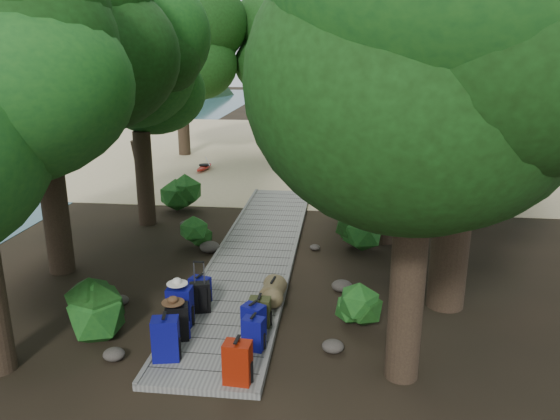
% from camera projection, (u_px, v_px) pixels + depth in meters
% --- Properties ---
extents(ground, '(120.00, 120.00, 0.00)m').
position_uv_depth(ground, '(250.00, 269.00, 13.09)').
color(ground, black).
rests_on(ground, ground).
extents(sand_beach, '(40.00, 22.00, 0.02)m').
position_uv_depth(sand_beach, '(302.00, 149.00, 28.31)').
color(sand_beach, tan).
rests_on(sand_beach, ground).
extents(boardwalk, '(2.00, 12.00, 0.12)m').
position_uv_depth(boardwalk, '(257.00, 252.00, 14.03)').
color(boardwalk, gray).
rests_on(boardwalk, ground).
extents(backpack_left_a, '(0.49, 0.39, 0.82)m').
position_uv_depth(backpack_left_a, '(166.00, 337.00, 8.99)').
color(backpack_left_a, '#10087A').
rests_on(backpack_left_a, boardwalk).
extents(backpack_left_b, '(0.46, 0.38, 0.73)m').
position_uv_depth(backpack_left_b, '(177.00, 320.00, 9.63)').
color(backpack_left_b, black).
rests_on(backpack_left_b, boardwalk).
extents(backpack_left_c, '(0.46, 0.33, 0.84)m').
position_uv_depth(backpack_left_c, '(180.00, 304.00, 10.11)').
color(backpack_left_c, '#10087A').
rests_on(backpack_left_c, boardwalk).
extents(backpack_left_d, '(0.45, 0.38, 0.59)m').
position_uv_depth(backpack_left_d, '(200.00, 289.00, 11.05)').
color(backpack_left_d, '#10087A').
rests_on(backpack_left_d, boardwalk).
extents(backpack_right_a, '(0.44, 0.33, 0.76)m').
position_uv_depth(backpack_right_a, '(238.00, 360.00, 8.38)').
color(backpack_right_a, '#9C1F04').
rests_on(backpack_right_a, boardwalk).
extents(backpack_right_b, '(0.40, 0.32, 0.65)m').
position_uv_depth(backpack_right_b, '(254.00, 332.00, 9.32)').
color(backpack_right_b, '#10087A').
rests_on(backpack_right_b, boardwalk).
extents(backpack_right_c, '(0.46, 0.41, 0.66)m').
position_uv_depth(backpack_right_c, '(254.00, 319.00, 9.76)').
color(backpack_right_c, '#10087A').
rests_on(backpack_right_c, boardwalk).
extents(backpack_right_d, '(0.40, 0.29, 0.60)m').
position_uv_depth(backpack_right_d, '(260.00, 310.00, 10.13)').
color(backpack_right_d, '#363718').
rests_on(backpack_right_d, boardwalk).
extents(duffel_right_khaki, '(0.52, 0.71, 0.44)m').
position_uv_depth(duffel_right_khaki, '(273.00, 291.00, 11.13)').
color(duffel_right_khaki, brown).
rests_on(duffel_right_khaki, boardwalk).
extents(suitcase_on_boardwalk, '(0.44, 0.32, 0.61)m').
position_uv_depth(suitcase_on_boardwalk, '(200.00, 297.00, 10.65)').
color(suitcase_on_boardwalk, black).
rests_on(suitcase_on_boardwalk, boardwalk).
extents(lone_suitcase_on_sand, '(0.39, 0.25, 0.59)m').
position_uv_depth(lone_suitcase_on_sand, '(296.00, 178.00, 20.77)').
color(lone_suitcase_on_sand, black).
rests_on(lone_suitcase_on_sand, sand_beach).
extents(hat_brown, '(0.40, 0.40, 0.12)m').
position_uv_depth(hat_brown, '(173.00, 299.00, 9.47)').
color(hat_brown, '#51351E').
rests_on(hat_brown, backpack_left_b).
extents(hat_white, '(0.39, 0.39, 0.13)m').
position_uv_depth(hat_white, '(177.00, 281.00, 9.96)').
color(hat_white, silver).
rests_on(hat_white, backpack_left_c).
extents(kayak, '(1.02, 3.27, 0.32)m').
position_uv_depth(kayak, '(204.00, 166.00, 23.41)').
color(kayak, '#A6170E').
rests_on(kayak, sand_beach).
extents(sun_lounger, '(0.68, 1.99, 0.64)m').
position_uv_depth(sun_lounger, '(358.00, 167.00, 22.47)').
color(sun_lounger, silver).
rests_on(sun_lounger, sand_beach).
extents(tree_right_a, '(4.65, 4.65, 7.76)m').
position_uv_depth(tree_right_a, '(418.00, 138.00, 7.74)').
color(tree_right_a, black).
rests_on(tree_right_a, ground).
extents(tree_right_b, '(6.03, 6.03, 10.76)m').
position_uv_depth(tree_right_b, '(470.00, 31.00, 9.71)').
color(tree_right_b, black).
rests_on(tree_right_b, ground).
extents(tree_right_c, '(5.72, 5.72, 9.90)m').
position_uv_depth(tree_right_c, '(392.00, 54.00, 13.55)').
color(tree_right_c, black).
rests_on(tree_right_c, ground).
extents(tree_right_d, '(6.62, 6.62, 12.14)m').
position_uv_depth(tree_right_d, '(462.00, 9.00, 14.49)').
color(tree_right_d, black).
rests_on(tree_right_d, ground).
extents(tree_right_e, '(5.54, 5.54, 9.96)m').
position_uv_depth(tree_right_e, '(423.00, 51.00, 17.43)').
color(tree_right_e, black).
rests_on(tree_right_e, ground).
extents(tree_right_f, '(6.32, 6.32, 11.28)m').
position_uv_depth(tree_right_f, '(480.00, 32.00, 20.01)').
color(tree_right_f, black).
rests_on(tree_right_f, ground).
extents(tree_left_b, '(4.67, 4.67, 8.40)m').
position_uv_depth(tree_left_b, '(41.00, 91.00, 11.77)').
color(tree_left_b, black).
rests_on(tree_left_b, ground).
extents(tree_left_c, '(4.21, 4.21, 7.33)m').
position_uv_depth(tree_left_c, '(139.00, 100.00, 15.39)').
color(tree_left_c, black).
rests_on(tree_left_c, ground).
extents(tree_back_a, '(4.73, 4.73, 8.19)m').
position_uv_depth(tree_back_a, '(281.00, 68.00, 26.85)').
color(tree_back_a, black).
rests_on(tree_back_a, ground).
extents(tree_back_b, '(6.20, 6.20, 11.08)m').
position_uv_depth(tree_back_b, '(348.00, 37.00, 26.90)').
color(tree_back_b, black).
rests_on(tree_back_b, ground).
extents(tree_back_c, '(5.15, 5.15, 9.28)m').
position_uv_depth(tree_back_c, '(411.00, 57.00, 26.52)').
color(tree_back_c, black).
rests_on(tree_back_c, ground).
extents(tree_back_d, '(4.91, 4.91, 8.18)m').
position_uv_depth(tree_back_d, '(181.00, 69.00, 25.69)').
color(tree_back_d, black).
rests_on(tree_back_d, ground).
extents(palm_right_a, '(4.79, 4.79, 8.17)m').
position_uv_depth(palm_right_a, '(363.00, 80.00, 17.47)').
color(palm_right_a, '#174212').
rests_on(palm_right_a, ground).
extents(palm_right_b, '(4.08, 4.08, 7.87)m').
position_uv_depth(palm_right_b, '(426.00, 78.00, 21.28)').
color(palm_right_b, '#174212').
rests_on(palm_right_b, ground).
extents(palm_right_c, '(4.91, 4.91, 7.81)m').
position_uv_depth(palm_right_c, '(348.00, 75.00, 24.11)').
color(palm_right_c, '#174212').
rests_on(palm_right_c, ground).
extents(palm_left_a, '(3.93, 3.93, 6.25)m').
position_uv_depth(palm_left_a, '(133.00, 108.00, 18.32)').
color(palm_left_a, '#174212').
rests_on(palm_left_a, ground).
extents(rock_left_a, '(0.38, 0.34, 0.21)m').
position_uv_depth(rock_left_a, '(114.00, 354.00, 9.27)').
color(rock_left_a, '#4C473F').
rests_on(rock_left_a, ground).
extents(rock_left_b, '(0.35, 0.31, 0.19)m').
position_uv_depth(rock_left_b, '(121.00, 300.00, 11.27)').
color(rock_left_b, '#4C473F').
rests_on(rock_left_b, ground).
extents(rock_left_c, '(0.53, 0.47, 0.29)m').
position_uv_depth(rock_left_c, '(210.00, 247.00, 14.12)').
color(rock_left_c, '#4C473F').
rests_on(rock_left_c, ground).
extents(rock_left_d, '(0.29, 0.27, 0.16)m').
position_uv_depth(rock_left_d, '(185.00, 224.00, 16.16)').
color(rock_left_d, '#4C473F').
rests_on(rock_left_d, ground).
extents(rock_right_a, '(0.39, 0.35, 0.22)m').
position_uv_depth(rock_right_a, '(333.00, 346.00, 9.51)').
color(rock_right_a, '#4C473F').
rests_on(rock_right_a, ground).
extents(rock_right_b, '(0.45, 0.41, 0.25)m').
position_uv_depth(rock_right_b, '(342.00, 286.00, 11.87)').
color(rock_right_b, '#4C473F').
rests_on(rock_right_b, ground).
extents(rock_right_c, '(0.27, 0.25, 0.15)m').
position_uv_depth(rock_right_c, '(315.00, 247.00, 14.28)').
color(rock_right_c, '#4C473F').
rests_on(rock_right_c, ground).
extents(rock_right_d, '(0.57, 0.51, 0.31)m').
position_uv_depth(rock_right_d, '(357.00, 221.00, 16.21)').
color(rock_right_d, '#4C473F').
rests_on(rock_right_d, ground).
extents(shrub_left_a, '(1.22, 1.22, 1.10)m').
position_uv_depth(shrub_left_a, '(102.00, 306.00, 10.01)').
color(shrub_left_a, '#164B19').
rests_on(shrub_left_a, ground).
extents(shrub_left_b, '(0.93, 0.93, 0.83)m').
position_uv_depth(shrub_left_b, '(196.00, 234.00, 14.27)').
color(shrub_left_b, '#164B19').
rests_on(shrub_left_b, ground).
extents(shrub_left_c, '(1.17, 1.17, 1.06)m').
position_uv_depth(shrub_left_c, '(180.00, 195.00, 17.55)').
color(shrub_left_c, '#164B19').
rests_on(shrub_left_c, ground).
extents(shrub_right_a, '(0.93, 0.93, 0.84)m').
position_uv_depth(shrub_right_a, '(356.00, 305.00, 10.34)').
color(shrub_right_a, '#164B19').
rests_on(shrub_right_a, ground).
extents(shrub_right_b, '(1.17, 1.17, 1.05)m').
position_uv_depth(shrub_right_b, '(358.00, 230.00, 14.21)').
color(shrub_right_b, '#164B19').
rests_on(shrub_right_b, ground).
extents(shrub_right_c, '(0.77, 0.77, 0.70)m').
position_uv_depth(shrub_right_c, '(339.00, 200.00, 17.70)').
color(shrub_right_c, '#164B19').
rests_on(shrub_right_c, ground).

